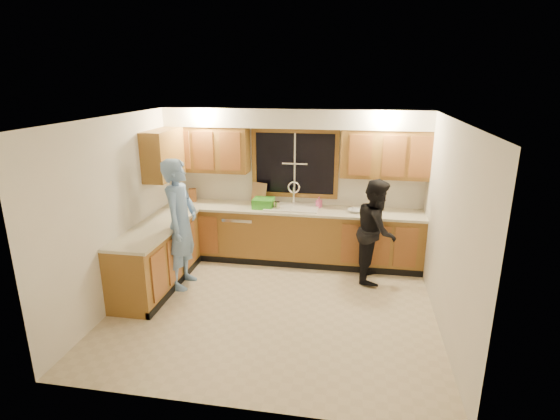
# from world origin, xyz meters

# --- Properties ---
(floor) EXTENTS (4.20, 4.20, 0.00)m
(floor) POSITION_xyz_m (0.00, 0.00, 0.00)
(floor) COLOR beige
(floor) RESTS_ON ground
(ceiling) EXTENTS (4.20, 4.20, 0.00)m
(ceiling) POSITION_xyz_m (0.00, 0.00, 2.50)
(ceiling) COLOR silver
(wall_back) EXTENTS (4.20, 0.00, 4.20)m
(wall_back) POSITION_xyz_m (0.00, 1.90, 1.25)
(wall_back) COLOR white
(wall_back) RESTS_ON ground
(wall_left) EXTENTS (0.00, 3.80, 3.80)m
(wall_left) POSITION_xyz_m (-2.10, 0.00, 1.25)
(wall_left) COLOR white
(wall_left) RESTS_ON ground
(wall_right) EXTENTS (0.00, 3.80, 3.80)m
(wall_right) POSITION_xyz_m (2.10, 0.00, 1.25)
(wall_right) COLOR white
(wall_right) RESTS_ON ground
(base_cabinets_back) EXTENTS (4.20, 0.60, 0.88)m
(base_cabinets_back) POSITION_xyz_m (0.00, 1.60, 0.44)
(base_cabinets_back) COLOR olive
(base_cabinets_back) RESTS_ON ground
(base_cabinets_left) EXTENTS (0.60, 1.90, 0.88)m
(base_cabinets_left) POSITION_xyz_m (-1.80, 0.35, 0.44)
(base_cabinets_left) COLOR olive
(base_cabinets_left) RESTS_ON ground
(countertop_back) EXTENTS (4.20, 0.63, 0.04)m
(countertop_back) POSITION_xyz_m (0.00, 1.58, 0.90)
(countertop_back) COLOR beige
(countertop_back) RESTS_ON base_cabinets_back
(countertop_left) EXTENTS (0.63, 1.90, 0.04)m
(countertop_left) POSITION_xyz_m (-1.79, 0.35, 0.90)
(countertop_left) COLOR beige
(countertop_left) RESTS_ON base_cabinets_left
(upper_cabinets_left) EXTENTS (1.35, 0.33, 0.75)m
(upper_cabinets_left) POSITION_xyz_m (-1.43, 1.73, 1.83)
(upper_cabinets_left) COLOR olive
(upper_cabinets_left) RESTS_ON wall_back
(upper_cabinets_right) EXTENTS (1.35, 0.33, 0.75)m
(upper_cabinets_right) POSITION_xyz_m (1.43, 1.73, 1.83)
(upper_cabinets_right) COLOR olive
(upper_cabinets_right) RESTS_ON wall_back
(upper_cabinets_return) EXTENTS (0.33, 0.90, 0.75)m
(upper_cabinets_return) POSITION_xyz_m (-1.94, 1.12, 1.83)
(upper_cabinets_return) COLOR olive
(upper_cabinets_return) RESTS_ON wall_left
(soffit) EXTENTS (4.20, 0.35, 0.30)m
(soffit) POSITION_xyz_m (0.00, 1.72, 2.35)
(soffit) COLOR white
(soffit) RESTS_ON wall_back
(window_frame) EXTENTS (1.44, 0.03, 1.14)m
(window_frame) POSITION_xyz_m (0.00, 1.89, 1.60)
(window_frame) COLOR black
(window_frame) RESTS_ON wall_back
(sink) EXTENTS (0.86, 0.52, 0.57)m
(sink) POSITION_xyz_m (0.00, 1.60, 0.86)
(sink) COLOR white
(sink) RESTS_ON countertop_back
(dishwasher) EXTENTS (0.60, 0.56, 0.82)m
(dishwasher) POSITION_xyz_m (-0.85, 1.59, 0.41)
(dishwasher) COLOR white
(dishwasher) RESTS_ON floor
(stove) EXTENTS (0.58, 0.75, 0.90)m
(stove) POSITION_xyz_m (-1.80, -0.22, 0.45)
(stove) COLOR white
(stove) RESTS_ON floor
(man) EXTENTS (0.46, 0.69, 1.90)m
(man) POSITION_xyz_m (-1.44, 0.44, 0.95)
(man) COLOR #729BD7
(man) RESTS_ON floor
(woman) EXTENTS (0.64, 0.79, 1.56)m
(woman) POSITION_xyz_m (1.34, 1.13, 0.78)
(woman) COLOR black
(woman) RESTS_ON floor
(knife_block) EXTENTS (0.14, 0.13, 0.22)m
(knife_block) POSITION_xyz_m (-1.74, 1.72, 1.03)
(knife_block) COLOR #9F5D2C
(knife_block) RESTS_ON countertop_back
(cutting_board) EXTENTS (0.29, 0.19, 0.36)m
(cutting_board) POSITION_xyz_m (-0.58, 1.74, 1.10)
(cutting_board) COLOR tan
(cutting_board) RESTS_ON countertop_back
(dish_crate) EXTENTS (0.33, 0.31, 0.15)m
(dish_crate) POSITION_xyz_m (-0.46, 1.55, 1.00)
(dish_crate) COLOR green
(dish_crate) RESTS_ON countertop_back
(soap_bottle) EXTENTS (0.11, 0.11, 0.18)m
(soap_bottle) POSITION_xyz_m (0.43, 1.72, 1.01)
(soap_bottle) COLOR pink
(soap_bottle) RESTS_ON countertop_back
(bowl) EXTENTS (0.30, 0.30, 0.05)m
(bowl) POSITION_xyz_m (1.02, 1.54, 0.95)
(bowl) COLOR silver
(bowl) RESTS_ON countertop_back
(can_left) EXTENTS (0.07, 0.07, 0.13)m
(can_left) POSITION_xyz_m (-0.21, 1.47, 0.99)
(can_left) COLOR beige
(can_left) RESTS_ON countertop_back
(can_right) EXTENTS (0.08, 0.08, 0.12)m
(can_right) POSITION_xyz_m (-0.28, 1.53, 0.98)
(can_right) COLOR beige
(can_right) RESTS_ON countertop_back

